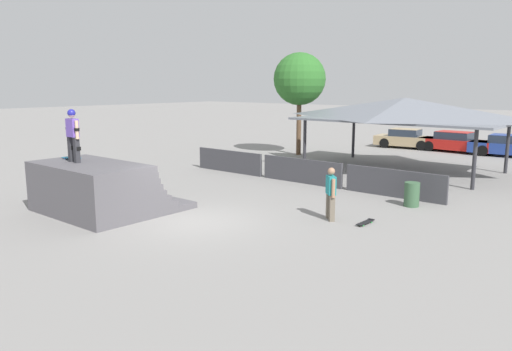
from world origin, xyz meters
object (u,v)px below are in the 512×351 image
(skateboard_on_ground, at_px, (366,222))
(parked_car_tan, at_px, (406,139))
(skateboard_on_deck, at_px, (72,158))
(tree_beside_pavilion, at_px, (300,79))
(parked_car_blue, at_px, (511,146))
(bystander_walking, at_px, (331,191))
(parked_car_red, at_px, (455,142))
(skater_on_deck, at_px, (73,132))
(trash_bin, at_px, (412,194))

(skateboard_on_ground, height_order, parked_car_tan, parked_car_tan)
(skateboard_on_deck, xyz_separation_m, tree_beside_pavilion, (-1.75, 15.76, 2.76))
(parked_car_blue, bearing_deg, parked_car_tan, 176.97)
(bystander_walking, bearing_deg, parked_car_tan, -30.16)
(tree_beside_pavilion, bearing_deg, parked_car_tan, 64.26)
(parked_car_red, bearing_deg, skateboard_on_deck, -99.40)
(skateboard_on_ground, distance_m, tree_beside_pavilion, 15.89)
(skateboard_on_deck, relative_size, skateboard_on_ground, 0.98)
(skater_on_deck, height_order, trash_bin, skater_on_deck)
(trash_bin, xyz_separation_m, parked_car_red, (-3.79, 15.57, 0.18))
(skateboard_on_ground, distance_m, parked_car_tan, 19.77)
(skateboard_on_deck, relative_size, parked_car_tan, 0.19)
(parked_car_red, bearing_deg, bystander_walking, -79.47)
(skateboard_on_deck, distance_m, tree_beside_pavilion, 16.09)
(skateboard_on_ground, xyz_separation_m, tree_beside_pavilion, (-10.43, 11.14, 4.43))
(bystander_walking, height_order, parked_car_blue, bystander_walking)
(parked_car_tan, bearing_deg, bystander_walking, -79.39)
(bystander_walking, relative_size, trash_bin, 1.95)
(bystander_walking, xyz_separation_m, parked_car_blue, (0.65, 18.89, -0.32))
(trash_bin, distance_m, parked_car_red, 16.02)
(parked_car_tan, xyz_separation_m, parked_car_red, (3.21, 0.08, 0.00))
(skater_on_deck, bearing_deg, skateboard_on_deck, 159.74)
(parked_car_tan, distance_m, parked_car_red, 3.21)
(bystander_walking, distance_m, parked_car_tan, 19.69)
(bystander_walking, relative_size, tree_beside_pavilion, 0.27)
(skateboard_on_ground, bearing_deg, bystander_walking, 105.30)
(parked_car_tan, height_order, parked_car_blue, same)
(trash_bin, bearing_deg, parked_car_tan, 114.33)
(tree_beside_pavilion, bearing_deg, skater_on_deck, -81.68)
(trash_bin, bearing_deg, bystander_walking, -110.23)
(trash_bin, xyz_separation_m, parked_car_blue, (-0.58, 15.55, 0.18))
(parked_car_blue, bearing_deg, skater_on_deck, -111.66)
(tree_beside_pavilion, height_order, trash_bin, tree_beside_pavilion)
(skateboard_on_deck, relative_size, parked_car_blue, 0.17)
(bystander_walking, bearing_deg, tree_beside_pavilion, -7.95)
(tree_beside_pavilion, relative_size, parked_car_blue, 1.30)
(parked_car_tan, bearing_deg, skater_on_deck, -99.44)
(parked_car_blue, bearing_deg, trash_bin, -91.47)
(trash_bin, height_order, parked_car_blue, parked_car_blue)
(skateboard_on_deck, xyz_separation_m, skateboard_on_ground, (8.68, 4.62, -1.67))
(skateboard_on_deck, height_order, parked_car_red, skateboard_on_deck)
(bystander_walking, distance_m, parked_car_blue, 18.90)
(tree_beside_pavilion, relative_size, trash_bin, 7.12)
(bystander_walking, height_order, skateboard_on_ground, bystander_walking)
(parked_car_tan, distance_m, parked_car_blue, 6.42)
(skateboard_on_ground, bearing_deg, parked_car_tan, 20.93)
(skater_on_deck, distance_m, parked_car_blue, 24.76)
(skater_on_deck, relative_size, parked_car_tan, 0.42)
(bystander_walking, height_order, tree_beside_pavilion, tree_beside_pavilion)
(bystander_walking, distance_m, trash_bin, 3.59)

